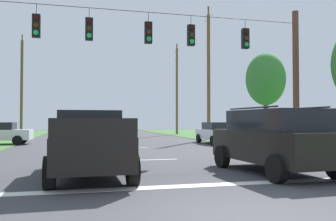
% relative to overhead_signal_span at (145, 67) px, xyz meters
% --- Properties ---
extents(ground_plane, '(120.00, 120.00, 0.00)m').
position_rel_overhead_signal_span_xyz_m(ground_plane, '(-0.00, -9.86, -4.00)').
color(ground_plane, '#3D3D42').
extents(stop_bar_stripe, '(13.05, 0.45, 0.01)m').
position_rel_overhead_signal_span_xyz_m(stop_bar_stripe, '(-0.00, -6.69, -4.00)').
color(stop_bar_stripe, white).
rests_on(stop_bar_stripe, ground).
extents(lane_dash_0, '(2.50, 0.15, 0.01)m').
position_rel_overhead_signal_span_xyz_m(lane_dash_0, '(-0.00, -0.69, -4.00)').
color(lane_dash_0, white).
rests_on(lane_dash_0, ground).
extents(lane_dash_1, '(2.50, 0.15, 0.01)m').
position_rel_overhead_signal_span_xyz_m(lane_dash_1, '(-0.00, 5.94, -4.00)').
color(lane_dash_1, white).
rests_on(lane_dash_1, ground).
extents(lane_dash_2, '(2.50, 0.15, 0.01)m').
position_rel_overhead_signal_span_xyz_m(lane_dash_2, '(-0.00, 14.31, -4.00)').
color(lane_dash_2, white).
rests_on(lane_dash_2, ground).
extents(lane_dash_3, '(2.50, 0.15, 0.01)m').
position_rel_overhead_signal_span_xyz_m(lane_dash_3, '(-0.00, 19.36, -4.00)').
color(lane_dash_3, white).
rests_on(lane_dash_3, ground).
extents(overhead_signal_span, '(15.31, 0.31, 7.03)m').
position_rel_overhead_signal_span_xyz_m(overhead_signal_span, '(0.00, 0.00, 0.00)').
color(overhead_signal_span, brown).
rests_on(overhead_signal_span, ground).
extents(pickup_truck, '(2.33, 5.42, 1.95)m').
position_rel_overhead_signal_span_xyz_m(pickup_truck, '(-2.48, -4.38, -3.03)').
color(pickup_truck, black).
rests_on(pickup_truck, ground).
extents(suv_black, '(2.42, 4.90, 2.05)m').
position_rel_overhead_signal_span_xyz_m(suv_black, '(3.15, -5.25, -2.94)').
color(suv_black, black).
rests_on(suv_black, ground).
extents(distant_car_crossing_white, '(2.03, 4.31, 1.52)m').
position_rel_overhead_signal_span_xyz_m(distant_car_crossing_white, '(6.65, 8.11, -3.21)').
color(distant_car_crossing_white, silver).
rests_on(distant_car_crossing_white, ground).
extents(utility_pole_mid_right, '(0.29, 1.92, 11.59)m').
position_rel_overhead_signal_span_xyz_m(utility_pole_mid_right, '(8.00, 13.46, 1.60)').
color(utility_pole_mid_right, brown).
rests_on(utility_pole_mid_right, ground).
extents(utility_pole_far_right, '(0.27, 1.76, 10.82)m').
position_rel_overhead_signal_span_xyz_m(utility_pole_far_right, '(8.38, 25.16, 1.45)').
color(utility_pole_far_right, brown).
rests_on(utility_pole_far_right, ground).
extents(utility_pole_far_left, '(0.29, 1.75, 11.08)m').
position_rel_overhead_signal_span_xyz_m(utility_pole_far_left, '(-9.01, 25.87, 1.38)').
color(utility_pole_far_left, brown).
rests_on(utility_pole_far_left, ground).
extents(tree_roadside_right, '(2.91, 2.91, 6.66)m').
position_rel_overhead_signal_span_xyz_m(tree_roadside_right, '(10.57, 8.36, 0.68)').
color(tree_roadside_right, brown).
rests_on(tree_roadside_right, ground).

